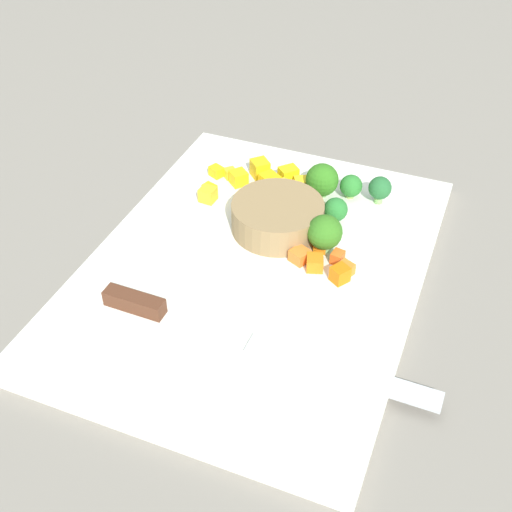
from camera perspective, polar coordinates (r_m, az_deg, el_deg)
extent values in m
plane|color=gray|center=(0.70, 0.00, -1.37)|extent=(4.00, 4.00, 0.00)
cube|color=white|center=(0.70, 0.00, -1.00)|extent=(0.46, 0.34, 0.01)
cylinder|color=olive|center=(0.73, 1.69, 3.49)|extent=(0.10, 0.10, 0.03)
cube|color=silver|center=(0.59, 7.40, -9.91)|extent=(0.02, 0.18, 0.00)
cube|color=#532D1C|center=(0.65, -10.49, -3.95)|extent=(0.02, 0.06, 0.02)
cube|color=orange|center=(0.71, 5.63, 0.85)|extent=(0.01, 0.01, 0.01)
cube|color=orange|center=(0.67, 7.29, -1.57)|extent=(0.02, 0.02, 0.02)
cube|color=orange|center=(0.70, 7.08, -0.09)|extent=(0.02, 0.01, 0.01)
cube|color=orange|center=(0.69, 5.12, -0.60)|extent=(0.02, 0.02, 0.01)
cube|color=orange|center=(0.68, 7.68, -1.17)|extent=(0.02, 0.02, 0.01)
cube|color=orange|center=(0.69, 3.82, 0.03)|extent=(0.02, 0.02, 0.01)
cube|color=yellow|center=(0.79, 1.21, 6.35)|extent=(0.03, 0.03, 0.02)
cube|color=yellow|center=(0.82, -2.27, 7.19)|extent=(0.02, 0.02, 0.01)
cube|color=yellow|center=(0.80, 3.96, 6.20)|extent=(0.02, 0.02, 0.02)
cube|color=yellow|center=(0.82, 0.35, 7.59)|extent=(0.03, 0.03, 0.02)
cube|color=yellow|center=(0.83, -3.46, 7.34)|extent=(0.02, 0.02, 0.01)
cube|color=yellow|center=(0.81, -1.52, 6.80)|extent=(0.03, 0.03, 0.02)
cube|color=yellow|center=(0.79, 2.23, 5.90)|extent=(0.02, 0.02, 0.02)
cube|color=yellow|center=(0.81, 2.83, 7.04)|extent=(0.03, 0.03, 0.02)
cube|color=yellow|center=(0.78, -4.19, 5.35)|extent=(0.02, 0.02, 0.02)
cube|color=yellow|center=(0.79, -4.04, 5.76)|extent=(0.02, 0.02, 0.01)
cylinder|color=#85B46A|center=(0.71, 5.89, 0.96)|extent=(0.01, 0.01, 0.01)
sphere|color=#33701D|center=(0.70, 5.98, 2.07)|extent=(0.04, 0.04, 0.04)
cylinder|color=#86C467|center=(0.79, 10.58, 4.99)|extent=(0.01, 0.01, 0.01)
sphere|color=#256331|center=(0.78, 10.70, 5.82)|extent=(0.03, 0.03, 0.03)
cylinder|color=#84BE69|center=(0.79, 5.67, 5.60)|extent=(0.01, 0.01, 0.01)
sphere|color=#31731C|center=(0.78, 5.75, 6.59)|extent=(0.04, 0.04, 0.04)
cylinder|color=#95B55D|center=(0.79, 8.16, 5.34)|extent=(0.01, 0.01, 0.01)
sphere|color=#2B782C|center=(0.79, 8.24, 6.04)|extent=(0.03, 0.03, 0.03)
cylinder|color=#7FC054|center=(0.75, 6.85, 3.23)|extent=(0.01, 0.01, 0.01)
sphere|color=#29762F|center=(0.74, 6.92, 4.02)|extent=(0.03, 0.03, 0.03)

